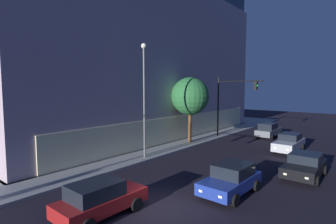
# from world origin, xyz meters

# --- Properties ---
(ground_plane) EXTENTS (120.00, 120.00, 0.00)m
(ground_plane) POSITION_xyz_m (0.00, 0.00, 0.00)
(ground_plane) COLOR black
(modern_building) EXTENTS (35.47, 30.38, 20.85)m
(modern_building) POSITION_xyz_m (13.92, 24.00, 10.35)
(modern_building) COLOR #4C4C51
(modern_building) RESTS_ON ground
(traffic_light_far_corner) EXTENTS (0.59, 5.49, 7.00)m
(traffic_light_far_corner) POSITION_xyz_m (18.52, 5.32, 4.82)
(traffic_light_far_corner) COLOR black
(traffic_light_far_corner) RESTS_ON sidewalk_corner
(street_lamp_sidewalk) EXTENTS (0.44, 0.44, 9.26)m
(street_lamp_sidewalk) POSITION_xyz_m (5.94, 6.88, 5.85)
(street_lamp_sidewalk) COLOR #5E5E5E
(street_lamp_sidewalk) RESTS_ON sidewalk_corner
(sidewalk_tree) EXTENTS (3.97, 3.97, 6.84)m
(sidewalk_tree) POSITION_xyz_m (13.54, 7.54, 4.98)
(sidewalk_tree) COLOR brown
(sidewalk_tree) RESTS_ON sidewalk_corner
(car_red) EXTENTS (4.29, 2.15, 1.63)m
(car_red) POSITION_xyz_m (-2.38, 1.73, 0.83)
(car_red) COLOR maroon
(car_red) RESTS_ON ground
(car_blue) EXTENTS (4.27, 2.24, 1.63)m
(car_blue) POSITION_xyz_m (3.82, -1.81, 0.83)
(car_blue) COLOR navy
(car_blue) RESTS_ON ground
(car_black) EXTENTS (4.36, 2.25, 1.53)m
(car_black) POSITION_xyz_m (9.40, -4.38, 0.78)
(car_black) COLOR black
(car_black) RESTS_ON ground
(car_silver) EXTENTS (4.63, 2.03, 1.68)m
(car_silver) POSITION_xyz_m (16.00, -1.76, 0.85)
(car_silver) COLOR #B7BABF
(car_silver) RESTS_ON ground
(car_grey) EXTENTS (4.58, 2.00, 1.74)m
(car_grey) POSITION_xyz_m (21.98, 2.03, 0.88)
(car_grey) COLOR slate
(car_grey) RESTS_ON ground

